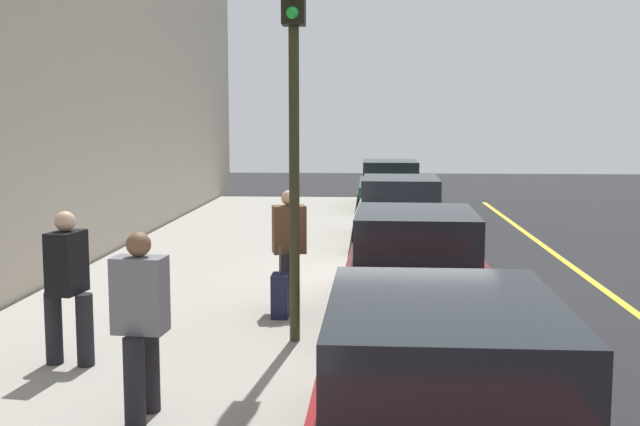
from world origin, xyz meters
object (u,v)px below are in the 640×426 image
Objects in this scene: parked_car_red at (445,413)px; pedestrian_brown_coat at (289,246)px; parked_car_green at (390,186)px; pedestrian_grey_coat at (141,320)px; rolling_suitcase at (280,295)px; parked_car_white at (400,213)px; pedestrian_black_coat at (68,284)px; parked_car_maroon at (415,268)px; traffic_light_pole at (294,89)px.

parked_car_red is 2.74× the size of pedestrian_brown_coat.
parked_car_red is at bearing -0.31° from parked_car_green.
pedestrian_brown_coat is 1.00× the size of pedestrian_grey_coat.
pedestrian_brown_coat is at bearing 172.34° from rolling_suitcase.
pedestrian_brown_coat reaches higher than parked_car_white.
pedestrian_black_coat is 3.00m from rolling_suitcase.
pedestrian_black_coat reaches higher than rolling_suitcase.
pedestrian_brown_coat is (-0.15, -1.72, 0.27)m from parked_car_maroon.
traffic_light_pole is at bearing -159.96° from parked_car_red.
parked_car_maroon is (6.20, -0.04, -0.00)m from parked_car_white.
pedestrian_brown_coat is 1.75× the size of rolling_suitcase.
parked_car_maroon is 4.56m from pedestrian_black_coat.
pedestrian_brown_coat is at bearing -16.17° from parked_car_white.
traffic_light_pole reaches higher than parked_car_white.
parked_car_green is 1.02× the size of parked_car_white.
rolling_suitcase is at bearing 137.09° from pedestrian_black_coat.
parked_car_green is at bearing 174.13° from traffic_light_pole.
parked_car_maroon is 2.55× the size of pedestrian_black_coat.
rolling_suitcase is at bearing -165.08° from traffic_light_pole.
pedestrian_grey_coat is at bearing -14.45° from parked_car_white.
pedestrian_brown_coat is 2.63m from traffic_light_pole.
parked_car_red is (11.47, -0.14, 0.00)m from parked_car_white.
pedestrian_grey_coat is (10.17, -2.62, 0.27)m from parked_car_white.
parked_car_green is at bearing 171.35° from pedestrian_grey_coat.
pedestrian_grey_coat is at bearing -12.46° from rolling_suitcase.
rolling_suitcase is at bearing -7.66° from pedestrian_brown_coat.
parked_car_maroon is 0.94× the size of parked_car_red.
rolling_suitcase is (-1.11, -0.29, -2.65)m from traffic_light_pole.
parked_car_maroon is at bearing 134.50° from traffic_light_pole.
traffic_light_pole reaches higher than rolling_suitcase.
pedestrian_grey_coat reaches higher than rolling_suitcase.
pedestrian_grey_coat is at bearing 39.77° from pedestrian_black_coat.
parked_car_white is at bearing 165.55° from pedestrian_grey_coat.
pedestrian_grey_coat reaches higher than parked_car_white.
parked_car_green is 1.02× the size of traffic_light_pole.
parked_car_green reaches higher than rolling_suitcase.
parked_car_green is 0.99× the size of parked_car_red.
parked_car_white is at bearing 179.65° from parked_car_maroon.
traffic_light_pole is (-1.05, 2.30, 2.06)m from pedestrian_black_coat.
parked_car_green and parked_car_red have the same top height.
rolling_suitcase is (-4.91, -1.68, -0.32)m from parked_car_red.
parked_car_green is 15.95m from pedestrian_black_coat.
pedestrian_brown_coat is 0.38× the size of traffic_light_pole.
parked_car_maroon is 0.97× the size of traffic_light_pole.
parked_car_maroon is at bearing -0.35° from parked_car_white.
parked_car_white is 2.66× the size of pedestrian_black_coat.
parked_car_red is 2.81m from pedestrian_grey_coat.
traffic_light_pole is (-2.50, 1.09, 2.06)m from pedestrian_grey_coat.
parked_car_red is 4.61m from pedestrian_black_coat.
parked_car_white is 1.04× the size of parked_car_maroon.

